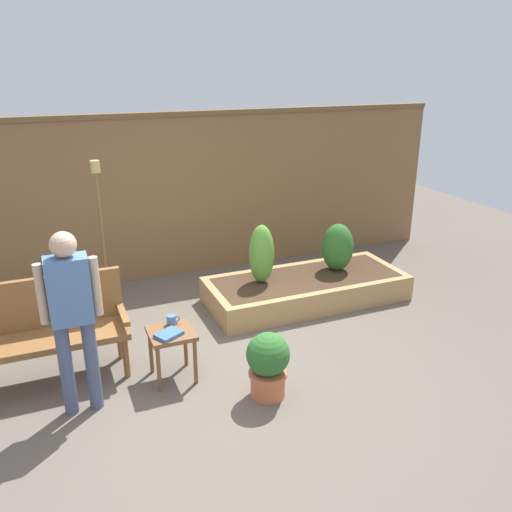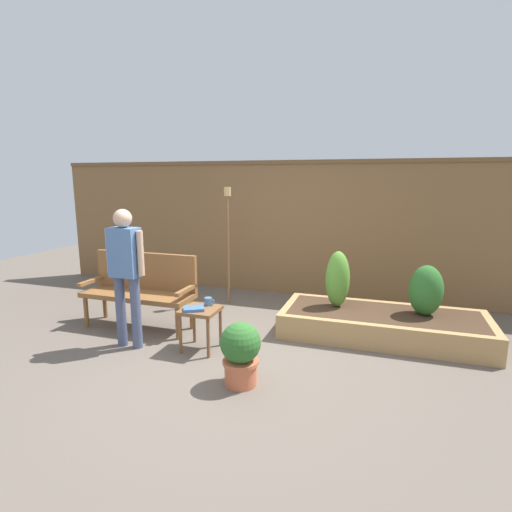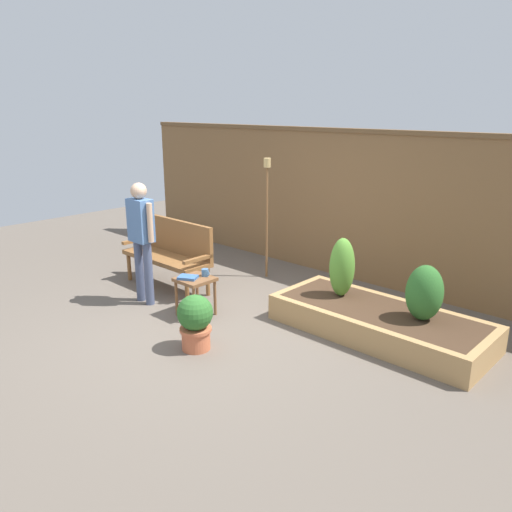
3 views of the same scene
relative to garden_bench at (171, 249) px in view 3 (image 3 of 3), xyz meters
name	(u,v)px [view 3 (image 3 of 3)]	position (x,y,z in m)	size (l,w,h in m)	color
ground_plane	(212,326)	(1.44, -0.56, -0.54)	(14.00, 14.00, 0.00)	#60564C
fence_back	(342,203)	(1.44, 2.04, 0.55)	(8.40, 0.14, 2.16)	brown
garden_bench	(171,249)	(0.00, 0.00, 0.00)	(1.44, 0.48, 0.94)	brown
side_table	(195,284)	(1.05, -0.46, -0.15)	(0.40, 0.40, 0.48)	brown
cup_on_table	(205,273)	(1.09, -0.33, -0.02)	(0.12, 0.09, 0.09)	teal
book_on_table	(188,277)	(1.01, -0.54, -0.05)	(0.22, 0.17, 0.03)	#38609E
potted_boxwood	(195,320)	(1.74, -1.04, -0.22)	(0.38, 0.38, 0.60)	#C66642
raised_planter_bed	(379,322)	(2.96, 0.57, -0.39)	(2.40, 1.00, 0.30)	#AD8451
shrub_near_bench	(342,267)	(2.40, 0.64, 0.11)	(0.30, 0.30, 0.70)	brown
shrub_far_corner	(424,293)	(3.42, 0.64, 0.05)	(0.38, 0.38, 0.60)	brown
tiki_torch	(267,197)	(0.71, 1.21, 0.65)	(0.10, 0.10, 1.76)	brown
person_by_bench	(141,233)	(0.24, -0.63, 0.39)	(0.47, 0.20, 1.56)	#475170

